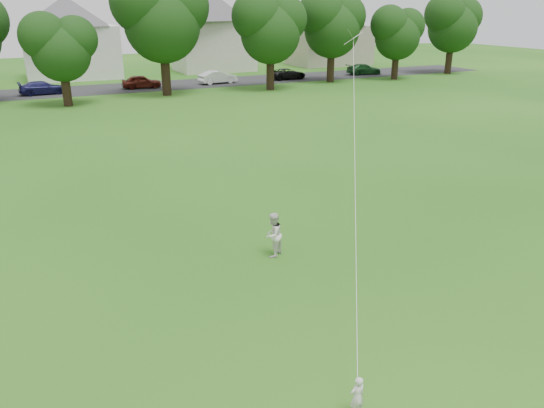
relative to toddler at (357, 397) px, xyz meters
name	(u,v)px	position (x,y,z in m)	size (l,w,h in m)	color
ground	(294,316)	(0.51, 3.61, -0.45)	(160.00, 160.00, 0.00)	#1C5513
street	(86,90)	(0.51, 45.61, -0.44)	(90.00, 7.00, 0.01)	#2D2D30
toddler	(357,397)	(0.00, 0.00, 0.00)	(0.33, 0.21, 0.89)	silver
older_boy	(273,235)	(1.51, 6.95, 0.27)	(0.69, 0.54, 1.43)	silver
kite	(355,152)	(3.59, 5.82, 2.96)	(4.00, 6.29, 14.75)	white
tree_row	(111,24)	(2.45, 40.04, 5.53)	(82.04, 8.76, 10.47)	black
parked_cars	(105,84)	(2.10, 44.61, 0.16)	(63.52, 2.16, 1.27)	black
house_row	(71,29)	(0.81, 55.61, 4.59)	(77.66, 14.11, 10.44)	silver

